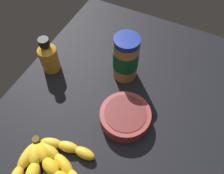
# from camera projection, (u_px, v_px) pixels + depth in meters

# --- Properties ---
(ground_plane) EXTENTS (0.88, 0.69, 0.04)m
(ground_plane) POSITION_uv_depth(u_px,v_px,m) (118.00, 105.00, 0.76)
(ground_plane) COLOR black
(banana_bunch) EXTENTS (0.25, 0.21, 0.04)m
(banana_bunch) POSITION_uv_depth(u_px,v_px,m) (44.00, 168.00, 0.60)
(banana_bunch) COLOR gold
(banana_bunch) RESTS_ON ground_plane
(peanut_butter_jar) EXTENTS (0.08, 0.08, 0.16)m
(peanut_butter_jar) POSITION_uv_depth(u_px,v_px,m) (126.00, 58.00, 0.73)
(peanut_butter_jar) COLOR #BF8442
(peanut_butter_jar) RESTS_ON ground_plane
(honey_bottle) EXTENTS (0.06, 0.06, 0.13)m
(honey_bottle) POSITION_uv_depth(u_px,v_px,m) (48.00, 56.00, 0.77)
(honey_bottle) COLOR orange
(honey_bottle) RESTS_ON ground_plane
(small_bowl) EXTENTS (0.15, 0.15, 0.05)m
(small_bowl) POSITION_uv_depth(u_px,v_px,m) (125.00, 116.00, 0.68)
(small_bowl) COLOR #993838
(small_bowl) RESTS_ON ground_plane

